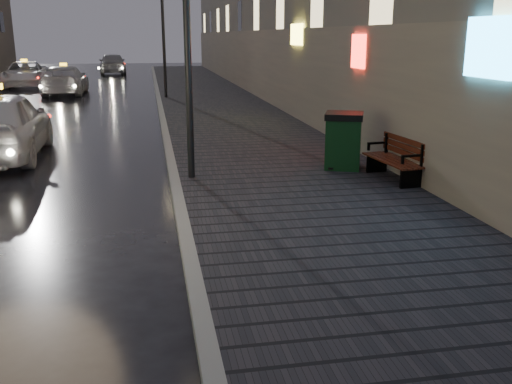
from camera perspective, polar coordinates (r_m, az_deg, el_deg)
ground at (r=6.32m, az=-19.51°, el=-13.64°), size 120.00×120.00×0.00m
sidewalk at (r=26.78m, az=-4.47°, el=9.15°), size 4.60×58.00×0.15m
curb at (r=26.64m, az=-9.67°, el=8.95°), size 0.20×58.00×0.15m
lamp_near at (r=11.51m, az=-6.98°, el=17.86°), size 0.36×0.36×5.28m
lamp_far at (r=27.49m, az=-9.29°, el=16.29°), size 0.36×0.36×5.28m
bench at (r=11.84m, az=13.89°, el=3.26°), size 0.73×1.71×0.85m
trash_bin at (r=12.61m, az=8.73°, el=5.15°), size 1.04×1.04×1.22m
taxi_mid at (r=31.65m, az=-18.59°, el=10.56°), size 2.05×5.03×1.46m
taxi_far at (r=37.20m, az=-22.07°, el=10.87°), size 3.00×5.54×1.48m
car_far at (r=47.07m, az=-14.17°, el=12.35°), size 2.36×4.99×1.65m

